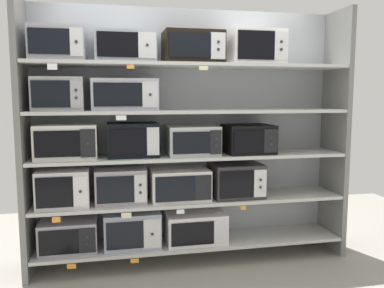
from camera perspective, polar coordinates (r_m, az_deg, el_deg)
back_panel at (r=3.98m, az=-0.75°, el=1.48°), size 3.11×0.04×2.42m
upright_left at (r=3.73m, az=-22.92°, el=0.55°), size 0.05×0.47×2.42m
upright_right at (r=4.29m, az=19.80°, el=1.45°), size 0.05×0.47×2.42m
shelf_0 at (r=3.97m, az=0.00°, el=-13.84°), size 2.91×0.47×0.03m
microwave_0 at (r=3.86m, az=-17.22°, el=-12.36°), size 0.50×0.36×0.28m
microwave_1 at (r=3.84m, az=-8.57°, el=-11.80°), size 0.51×0.40×0.33m
microwave_2 at (r=3.92m, az=0.40°, el=-11.69°), size 0.57×0.41×0.28m
price_tag_0 at (r=3.71m, az=-16.85°, el=-16.40°), size 0.08×0.00×0.04m
price_tag_1 at (r=3.70m, az=-8.20°, el=-16.21°), size 0.07×0.00×0.04m
shelf_1 at (r=3.84m, az=0.00°, el=-7.96°), size 2.91×0.47×0.03m
microwave_3 at (r=3.74m, az=-17.87°, el=-5.90°), size 0.45×0.39×0.33m
microwave_4 at (r=3.72m, az=-10.16°, el=-5.83°), size 0.46×0.36×0.31m
microwave_5 at (r=3.78m, az=-1.80°, el=-5.75°), size 0.55×0.39×0.29m
microwave_6 at (r=3.91m, az=6.33°, el=-5.10°), size 0.48×0.42×0.32m
price_tag_2 at (r=3.58m, az=-18.83°, el=-10.21°), size 0.07×0.00×0.05m
price_tag_3 at (r=3.55m, az=-9.37°, el=-10.06°), size 0.09×0.00×0.05m
price_tag_4 at (r=3.60m, az=-1.65°, el=-9.65°), size 0.07×0.00×0.04m
price_tag_5 at (r=3.74m, az=7.35°, el=-9.05°), size 0.05×0.00×0.04m
shelf_2 at (r=3.76m, az=0.00°, el=-1.74°), size 2.91×0.47×0.03m
microwave_7 at (r=3.67m, az=-17.51°, el=0.34°), size 0.53×0.36×0.30m
microwave_8 at (r=3.66m, az=-8.44°, el=0.61°), size 0.46×0.33×0.31m
microwave_9 at (r=3.73m, az=0.06°, el=0.54°), size 0.47×0.42×0.27m
microwave_10 at (r=3.88m, az=8.03°, el=0.73°), size 0.45×0.41×0.27m
shelf_3 at (r=3.72m, az=0.00°, el=4.69°), size 2.91×0.47×0.03m
microwave_11 at (r=3.66m, az=-18.52°, el=6.79°), size 0.43×0.35×0.29m
microwave_12 at (r=3.64m, az=-9.59°, el=6.98°), size 0.58×0.34×0.28m
price_tag_6 at (r=3.40m, az=-10.10°, el=3.70°), size 0.09×0.00×0.04m
shelf_4 at (r=3.72m, az=0.00°, el=11.18°), size 2.91×0.47×0.03m
microwave_13 at (r=3.68m, az=-18.60°, el=13.34°), size 0.45×0.42×0.29m
microwave_14 at (r=3.66m, az=-9.51°, el=13.51°), size 0.52×0.37×0.27m
microwave_15 at (r=3.74m, az=0.11°, el=13.61°), size 0.53×0.38×0.29m
microwave_16 at (r=3.90m, az=8.94°, el=13.44°), size 0.50×0.42×0.31m
price_tag_7 at (r=3.43m, az=-19.36°, el=10.41°), size 0.08×0.00×0.05m
price_tag_8 at (r=3.41m, az=-8.79°, el=10.88°), size 0.06×0.00×0.03m
price_tag_9 at (r=3.50m, az=1.68°, el=10.82°), size 0.08×0.00×0.04m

